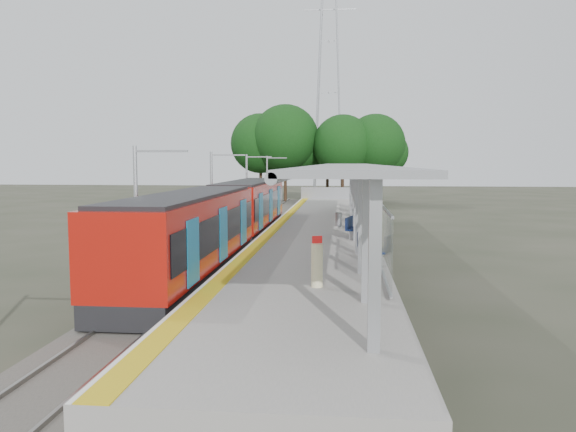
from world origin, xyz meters
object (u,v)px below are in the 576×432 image
at_px(bench_mid, 351,227).
at_px(bench_far, 361,209).
at_px(info_pillar_far, 358,223).
at_px(litter_bin, 339,219).
at_px(bench_near, 368,248).
at_px(info_pillar_near, 317,265).
at_px(train, 227,217).

height_order(bench_mid, bench_far, bench_far).
distance_m(info_pillar_far, litter_bin, 5.43).
bearing_deg(litter_bin, info_pillar_far, -79.40).
distance_m(bench_near, bench_mid, 6.93).
bearing_deg(bench_far, info_pillar_far, -98.93).
relative_size(bench_far, info_pillar_far, 0.93).
relative_size(bench_mid, info_pillar_far, 0.89).
bearing_deg(litter_bin, bench_far, 74.49).
bearing_deg(bench_far, bench_mid, -100.68).
xyz_separation_m(info_pillar_near, litter_bin, (0.51, 16.39, -0.27)).
height_order(bench_near, bench_far, bench_far).
bearing_deg(info_pillar_near, bench_far, 63.10).
relative_size(bench_mid, bench_far, 0.95).
distance_m(info_pillar_near, litter_bin, 16.40).
height_order(train, bench_far, train).
bearing_deg(litter_bin, train, -135.51).
bearing_deg(info_pillar_far, train, -172.42).
distance_m(bench_mid, info_pillar_far, 0.42).
distance_m(bench_near, info_pillar_far, 6.76).
bearing_deg(train, info_pillar_far, 1.50).
xyz_separation_m(bench_far, info_pillar_near, (-2.01, -21.79, 0.08)).
height_order(bench_far, litter_bin, bench_far).
xyz_separation_m(bench_near, info_pillar_near, (-1.74, -4.30, 0.11)).
height_order(train, info_pillar_far, train).
distance_m(bench_mid, info_pillar_near, 11.28).
bearing_deg(info_pillar_near, info_pillar_far, 60.61).
distance_m(train, bench_mid, 6.31).
distance_m(bench_near, bench_far, 17.49).
bearing_deg(info_pillar_near, bench_near, 46.38).
xyz_separation_m(bench_near, litter_bin, (-1.23, 12.09, -0.16)).
xyz_separation_m(bench_near, bench_far, (0.27, 17.49, 0.03)).
height_order(train, info_pillar_near, train).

